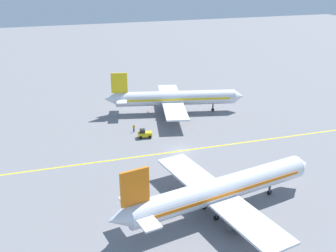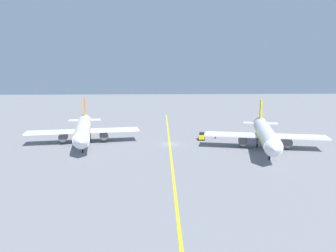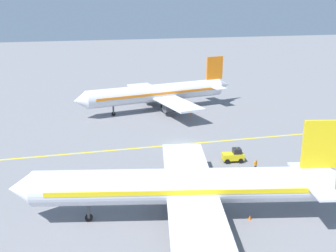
# 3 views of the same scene
# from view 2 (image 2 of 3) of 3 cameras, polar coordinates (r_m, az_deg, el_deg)

# --- Properties ---
(ground_plane) EXTENTS (400.00, 400.00, 0.00)m
(ground_plane) POSITION_cam_2_polar(r_m,az_deg,el_deg) (82.29, 0.28, -3.17)
(ground_plane) COLOR slate
(apron_yellow_centreline) EXTENTS (4.01, 119.96, 0.01)m
(apron_yellow_centreline) POSITION_cam_2_polar(r_m,az_deg,el_deg) (82.29, 0.28, -3.17)
(apron_yellow_centreline) COLOR yellow
(apron_yellow_centreline) RESTS_ON ground
(airplane_at_gate) EXTENTS (28.44, 35.17, 10.60)m
(airplane_at_gate) POSITION_cam_2_polar(r_m,az_deg,el_deg) (79.65, 16.57, -1.25)
(airplane_at_gate) COLOR silver
(airplane_at_gate) RESTS_ON ground
(airplane_adjacent_stand) EXTENTS (28.48, 35.44, 10.60)m
(airplane_adjacent_stand) POSITION_cam_2_polar(r_m,az_deg,el_deg) (85.25, -14.51, -0.50)
(airplane_adjacent_stand) COLOR silver
(airplane_adjacent_stand) RESTS_ON ground
(baggage_tug_white) EXTENTS (2.16, 3.21, 2.11)m
(baggage_tug_white) POSITION_cam_2_polar(r_m,az_deg,el_deg) (87.97, 5.89, -1.82)
(baggage_tug_white) COLOR gold
(baggage_tug_white) RESTS_ON ground
(ground_crew_worker) EXTENTS (0.35, 0.54, 1.68)m
(ground_crew_worker) POSITION_cam_2_polar(r_m,az_deg,el_deg) (89.98, 8.25, -1.61)
(ground_crew_worker) COLOR #23232D
(ground_crew_worker) RESTS_ON ground
(traffic_cone_near_nose) EXTENTS (0.32, 0.32, 0.55)m
(traffic_cone_near_nose) POSITION_cam_2_polar(r_m,az_deg,el_deg) (84.81, 12.55, -2.84)
(traffic_cone_near_nose) COLOR orange
(traffic_cone_near_nose) RESTS_ON ground
(traffic_cone_mid_apron) EXTENTS (0.32, 0.32, 0.55)m
(traffic_cone_mid_apron) POSITION_cam_2_polar(r_m,az_deg,el_deg) (86.82, 16.29, -2.71)
(traffic_cone_mid_apron) COLOR orange
(traffic_cone_mid_apron) RESTS_ON ground
(traffic_cone_by_wingtip) EXTENTS (0.32, 0.32, 0.55)m
(traffic_cone_by_wingtip) POSITION_cam_2_polar(r_m,az_deg,el_deg) (89.93, -10.25, -2.08)
(traffic_cone_by_wingtip) COLOR orange
(traffic_cone_by_wingtip) RESTS_ON ground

